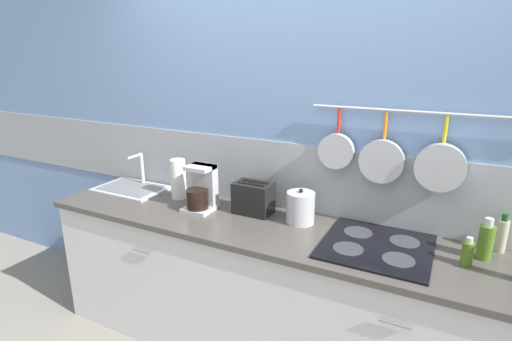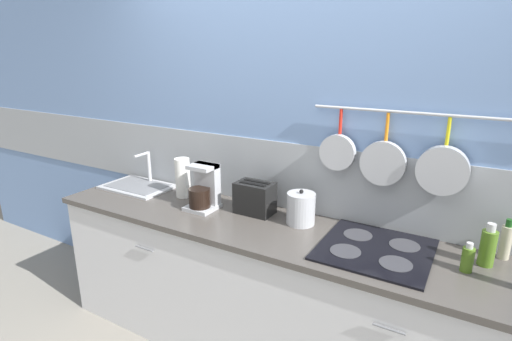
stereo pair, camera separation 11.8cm
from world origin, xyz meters
TOP-DOWN VIEW (x-y plane):
  - wall_back at (0.00, 0.34)m, footprint 7.20×0.14m
  - cabinet_base at (0.00, -0.00)m, footprint 2.90×0.58m
  - countertop at (0.00, 0.00)m, footprint 2.94×0.60m
  - sink_basin at (-1.18, 0.12)m, footprint 0.50×0.34m
  - paper_towel_roll at (-0.77, 0.14)m, footprint 0.10×0.10m
  - coffee_maker at (-0.52, 0.05)m, footprint 0.18×0.19m
  - toaster at (-0.20, 0.14)m, footprint 0.25×0.15m
  - kettle at (0.11, 0.14)m, footprint 0.16×0.16m
  - cooktop at (0.57, 0.02)m, footprint 0.53×0.53m
  - bottle_dish_soap at (0.97, 0.04)m, footprint 0.05×0.05m
  - bottle_sesame_oil at (1.05, 0.14)m, footprint 0.07×0.07m
  - bottle_vinegar at (1.12, 0.26)m, footprint 0.05×0.05m

SIDE VIEW (x-z plane):
  - cabinet_base at x=0.00m, z-range 0.00..0.85m
  - countertop at x=0.00m, z-range 0.85..0.88m
  - cooktop at x=0.57m, z-range 0.88..0.90m
  - sink_basin at x=-1.18m, z-range 0.78..1.02m
  - bottle_dish_soap at x=0.97m, z-range 0.87..1.02m
  - bottle_vinegar at x=1.12m, z-range 0.87..1.07m
  - bottle_sesame_oil at x=1.05m, z-range 0.87..1.08m
  - kettle at x=0.11m, z-range 0.87..1.08m
  - toaster at x=-0.20m, z-range 0.88..1.08m
  - coffee_maker at x=-0.52m, z-range 0.86..1.14m
  - paper_towel_roll at x=-0.77m, z-range 0.88..1.15m
  - wall_back at x=0.00m, z-range -0.03..2.57m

